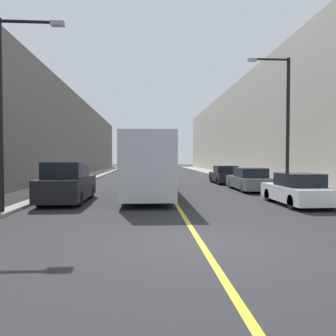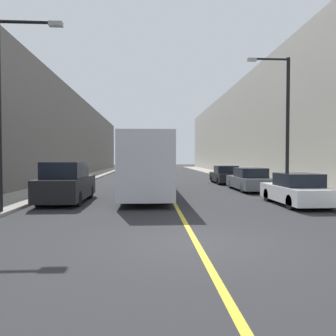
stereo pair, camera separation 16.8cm
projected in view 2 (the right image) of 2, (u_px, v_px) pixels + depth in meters
The scene contains 13 objects.
ground_plane at pixel (196, 243), 8.14m from camera, with size 200.00×200.00×0.00m, color #2D2D30.
sidewalk_left at pixel (92, 176), 37.64m from camera, with size 2.72×72.00×0.13m, color #9E998E.
sidewalk_right at pixel (226, 175), 38.52m from camera, with size 2.72×72.00×0.13m, color #9E998E.
building_row_left at pixel (62, 136), 37.30m from camera, with size 4.00×72.00×9.26m, color #66605B.
building_row_right at pixel (254, 129), 38.54m from camera, with size 4.00×72.00×11.02m, color #B7B2A3.
road_center_line at pixel (159, 176), 38.08m from camera, with size 0.16×72.00×0.01m, color gold.
bus at pixel (147, 164), 19.20m from camera, with size 2.42×12.34×3.28m.
parked_suv_left at pixel (67, 184), 15.60m from camera, with size 1.90×4.84×1.93m.
car_right_near at pixel (296, 191), 14.61m from camera, with size 1.80×4.24×1.44m.
car_right_mid at pixel (250, 180), 21.13m from camera, with size 1.88×4.79×1.48m.
car_right_far at pixel (225, 175), 27.08m from camera, with size 1.88×4.22×1.48m.
street_lamp_left at pixel (4, 102), 12.06m from camera, with size 2.46×0.24×7.09m.
street_lamp_right at pixel (284, 116), 18.64m from camera, with size 2.46×0.24×7.68m.
Camera 2 is at (-1.16, -8.03, 2.12)m, focal length 35.00 mm.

